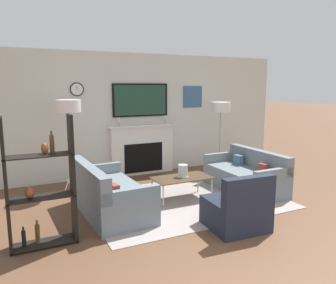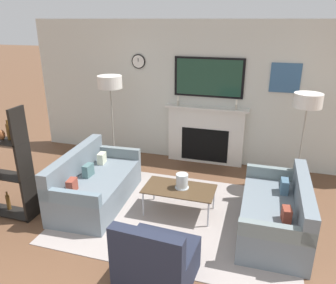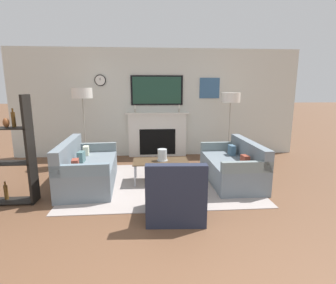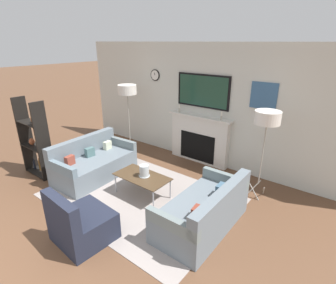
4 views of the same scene
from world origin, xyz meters
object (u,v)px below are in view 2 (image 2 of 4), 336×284
object	(u,v)px
armchair	(156,262)
coffee_table	(179,190)
floor_lamp_left	(110,83)
floor_lamp_right	(308,102)
hurricane_candle	(182,182)
couch_left	(94,185)
shelf_unit	(2,166)
couch_right	(277,214)

from	to	relation	value
armchair	coffee_table	bearing A→B (deg)	95.05
floor_lamp_left	armchair	bearing A→B (deg)	-56.60
coffee_table	floor_lamp_right	distance (m)	2.41
armchair	hurricane_candle	world-z (taller)	armchair
couch_left	coffee_table	bearing A→B (deg)	3.33
coffee_table	shelf_unit	distance (m)	2.51
couch_right	armchair	xyz separation A→B (m)	(-1.23, -1.33, -0.00)
couch_left	hurricane_candle	bearing A→B (deg)	4.43
couch_right	floor_lamp_right	bearing A→B (deg)	76.46
floor_lamp_right	couch_left	bearing A→B (deg)	-155.38
coffee_table	floor_lamp_right	world-z (taller)	floor_lamp_right
couch_left	hurricane_candle	distance (m)	1.39
couch_right	shelf_unit	world-z (taller)	shelf_unit
couch_right	hurricane_candle	size ratio (longest dim) A/B	7.50
couch_right	hurricane_candle	bearing A→B (deg)	175.59
armchair	coffee_table	world-z (taller)	armchair
couch_right	armchair	bearing A→B (deg)	-132.83
couch_left	coffee_table	size ratio (longest dim) A/B	1.67
couch_left	shelf_unit	distance (m)	1.32
armchair	floor_lamp_right	world-z (taller)	floor_lamp_right
couch_left	armchair	xyz separation A→B (m)	(1.46, -1.33, -0.02)
floor_lamp_left	floor_lamp_right	xyz separation A→B (m)	(3.36, 0.00, -0.11)
couch_right	floor_lamp_left	size ratio (longest dim) A/B	0.93
couch_left	shelf_unit	world-z (taller)	shelf_unit
couch_left	floor_lamp_left	distance (m)	1.94
coffee_table	floor_lamp_left	bearing A→B (deg)	141.83
couch_left	floor_lamp_right	size ratio (longest dim) A/B	1.05
coffee_table	hurricane_candle	world-z (taller)	hurricane_candle
floor_lamp_left	coffee_table	bearing A→B (deg)	-38.17
armchair	floor_lamp_right	size ratio (longest dim) A/B	0.50
hurricane_candle	couch_right	bearing A→B (deg)	-4.41
shelf_unit	couch_left	bearing A→B (deg)	32.74
couch_right	floor_lamp_right	distance (m)	1.87
hurricane_candle	shelf_unit	bearing A→B (deg)	-162.22
armchair	floor_lamp_left	bearing A→B (deg)	123.40
shelf_unit	coffee_table	bearing A→B (deg)	17.38
couch_right	floor_lamp_right	xyz separation A→B (m)	(0.33, 1.38, 1.22)
shelf_unit	armchair	bearing A→B (deg)	-14.95
hurricane_candle	floor_lamp_right	bearing A→B (deg)	37.66
couch_right	armchair	world-z (taller)	armchair
floor_lamp_right	couch_right	bearing A→B (deg)	-103.54
coffee_table	floor_lamp_left	xyz separation A→B (m)	(-1.67, 1.31, 1.22)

